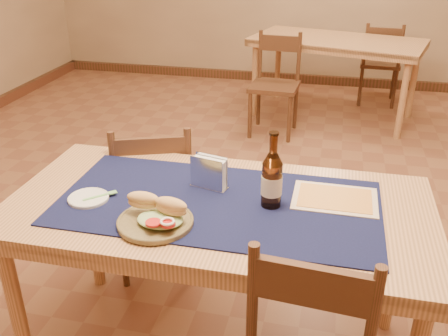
% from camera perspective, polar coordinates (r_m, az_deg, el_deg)
% --- Properties ---
extents(main_table, '(1.60, 0.80, 0.75)m').
position_cam_1_polar(main_table, '(1.93, -0.66, -6.16)').
color(main_table, tan).
rests_on(main_table, ground).
extents(placemat, '(1.20, 0.60, 0.01)m').
position_cam_1_polar(placemat, '(1.88, -0.68, -3.96)').
color(placemat, '#10143B').
rests_on(placemat, main_table).
extents(baseboard, '(6.00, 7.00, 0.10)m').
position_cam_1_polar(baseboard, '(2.92, 3.08, -8.26)').
color(baseboard, '#4E291C').
rests_on(baseboard, ground).
extents(back_table, '(1.68, 1.12, 0.75)m').
position_cam_1_polar(back_table, '(4.88, 12.75, 13.26)').
color(back_table, tan).
rests_on(back_table, ground).
extents(chair_main_far, '(0.51, 0.51, 0.87)m').
position_cam_1_polar(chair_main_far, '(2.57, -7.95, -3.14)').
color(chair_main_far, '#4E291C').
rests_on(chair_main_far, ground).
extents(chair_back_near, '(0.42, 0.42, 0.87)m').
position_cam_1_polar(chair_back_near, '(4.44, 5.89, 9.66)').
color(chair_back_near, '#4E291C').
rests_on(chair_back_near, ground).
extents(chair_back_far, '(0.40, 0.40, 0.84)m').
position_cam_1_polar(chair_back_far, '(5.43, 17.44, 11.47)').
color(chair_back_far, '#4E291C').
rests_on(chair_back_far, ground).
extents(sandwich_plate, '(0.27, 0.27, 0.10)m').
position_cam_1_polar(sandwich_plate, '(1.75, -7.68, -5.56)').
color(sandwich_plate, brown).
rests_on(sandwich_plate, placemat).
extents(side_plate, '(0.15, 0.15, 0.01)m').
position_cam_1_polar(side_plate, '(1.96, -15.24, -3.30)').
color(side_plate, silver).
rests_on(side_plate, placemat).
extents(fork, '(0.11, 0.10, 0.00)m').
position_cam_1_polar(fork, '(1.96, -13.69, -3.02)').
color(fork, '#7ACC70').
rests_on(fork, side_plate).
extents(beer_bottle, '(0.08, 0.08, 0.29)m').
position_cam_1_polar(beer_bottle, '(1.82, 5.49, -1.29)').
color(beer_bottle, '#47230C').
rests_on(beer_bottle, placemat).
extents(napkin_holder, '(0.16, 0.09, 0.13)m').
position_cam_1_polar(napkin_holder, '(1.96, -1.72, -0.60)').
color(napkin_holder, silver).
rests_on(napkin_holder, placemat).
extents(menu_card, '(0.32, 0.23, 0.01)m').
position_cam_1_polar(menu_card, '(1.94, 12.55, -3.41)').
color(menu_card, beige).
rests_on(menu_card, placemat).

